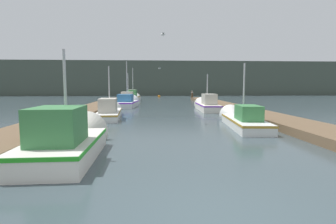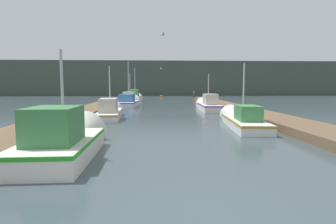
% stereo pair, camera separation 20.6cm
% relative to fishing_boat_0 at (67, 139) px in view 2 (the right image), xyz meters
% --- Properties ---
extents(dock_left, '(2.38, 40.00, 0.38)m').
position_rel_fishing_boat_0_xyz_m(dock_left, '(-2.57, 11.61, -0.29)').
color(dock_left, brown).
rests_on(dock_left, ground_plane).
extents(dock_right, '(2.38, 40.00, 0.38)m').
position_rel_fishing_boat_0_xyz_m(dock_right, '(9.66, 11.61, -0.29)').
color(dock_right, brown).
rests_on(dock_right, ground_plane).
extents(distant_shore_ridge, '(120.00, 16.00, 7.49)m').
position_rel_fishing_boat_0_xyz_m(distant_shore_ridge, '(3.55, 56.13, 3.26)').
color(distant_shore_ridge, '#424C42').
rests_on(distant_shore_ridge, ground_plane).
extents(fishing_boat_0, '(1.90, 4.85, 3.75)m').
position_rel_fishing_boat_0_xyz_m(fishing_boat_0, '(0.00, 0.00, 0.00)').
color(fishing_boat_0, silver).
rests_on(fishing_boat_0, ground_plane).
extents(fishing_boat_1, '(2.01, 6.29, 3.75)m').
position_rel_fishing_boat_0_xyz_m(fishing_boat_1, '(7.35, 5.59, -0.13)').
color(fishing_boat_1, silver).
rests_on(fishing_boat_1, ground_plane).
extents(fishing_boat_2, '(1.81, 6.24, 3.87)m').
position_rel_fishing_boat_0_xyz_m(fishing_boat_2, '(-0.33, 9.83, -0.07)').
color(fishing_boat_2, silver).
rests_on(fishing_boat_2, ground_plane).
extents(fishing_boat_3, '(1.67, 6.14, 3.57)m').
position_rel_fishing_boat_0_xyz_m(fishing_boat_3, '(7.40, 14.79, -0.03)').
color(fishing_boat_3, silver).
rests_on(fishing_boat_3, ground_plane).
extents(fishing_boat_4, '(2.23, 6.01, 5.12)m').
position_rel_fishing_boat_0_xyz_m(fishing_boat_4, '(0.06, 19.11, -0.08)').
color(fishing_boat_4, silver).
rests_on(fishing_boat_4, ground_plane).
extents(fishing_boat_5, '(1.73, 6.46, 4.11)m').
position_rel_fishing_boat_0_xyz_m(fishing_boat_5, '(-0.30, 23.98, -0.03)').
color(fishing_boat_5, silver).
rests_on(fishing_boat_5, ground_plane).
extents(fishing_boat_6, '(1.92, 5.05, 5.00)m').
position_rel_fishing_boat_0_xyz_m(fishing_boat_6, '(-0.08, 28.71, 0.03)').
color(fishing_boat_6, silver).
rests_on(fishing_boat_6, ground_plane).
extents(fishing_boat_7, '(1.64, 4.94, 3.93)m').
position_rel_fishing_boat_0_xyz_m(fishing_boat_7, '(-0.46, 33.85, 0.00)').
color(fishing_boat_7, silver).
rests_on(fishing_boat_7, ground_plane).
extents(mooring_piling_0, '(0.29, 0.29, 1.38)m').
position_rel_fishing_boat_0_xyz_m(mooring_piling_0, '(8.58, 31.03, 0.22)').
color(mooring_piling_0, '#473523').
rests_on(mooring_piling_0, ground_plane).
extents(mooring_piling_1, '(0.33, 0.33, 1.14)m').
position_rel_fishing_boat_0_xyz_m(mooring_piling_1, '(8.59, 30.88, 0.09)').
color(mooring_piling_1, '#473523').
rests_on(mooring_piling_1, ground_plane).
extents(mooring_piling_2, '(0.31, 0.31, 1.17)m').
position_rel_fishing_boat_0_xyz_m(mooring_piling_2, '(-1.59, 0.53, 0.11)').
color(mooring_piling_2, '#473523').
rests_on(mooring_piling_2, ground_plane).
extents(channel_buoy, '(0.51, 0.51, 1.01)m').
position_rel_fishing_boat_0_xyz_m(channel_buoy, '(3.89, 41.17, -0.33)').
color(channel_buoy, '#BF6513').
rests_on(channel_buoy, ground_plane).
extents(seagull_lead, '(0.29, 0.55, 0.12)m').
position_rel_fishing_boat_0_xyz_m(seagull_lead, '(3.21, 7.00, 4.56)').
color(seagull_lead, white).
extents(seagull_1, '(0.28, 0.55, 0.12)m').
position_rel_fishing_boat_0_xyz_m(seagull_1, '(3.47, 23.57, 3.76)').
color(seagull_1, white).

